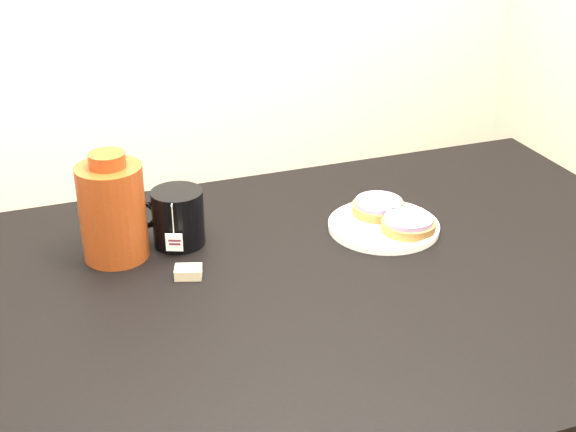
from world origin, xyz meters
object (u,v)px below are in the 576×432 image
(mug, at_px, (177,217))
(bagel_package, at_px, (112,210))
(bagel_back, at_px, (379,207))
(bagel_front, at_px, (408,224))
(teabag_pouch, at_px, (188,272))
(table, at_px, (312,322))
(plate, at_px, (384,225))

(mug, relative_size, bagel_package, 0.76)
(bagel_back, xyz_separation_m, bagel_front, (0.02, -0.08, 0.00))
(mug, height_order, teabag_pouch, mug)
(bagel_back, xyz_separation_m, mug, (-0.38, 0.03, 0.03))
(bagel_package, bearing_deg, teabag_pouch, -48.85)
(table, xyz_separation_m, teabag_pouch, (-0.19, 0.08, 0.09))
(bagel_back, distance_m, mug, 0.39)
(bagel_front, bearing_deg, table, -158.90)
(bagel_package, bearing_deg, plate, -8.23)
(bagel_back, relative_size, mug, 0.96)
(plate, bearing_deg, table, -147.01)
(bagel_package, bearing_deg, bagel_back, -3.01)
(bagel_front, distance_m, bagel_package, 0.53)
(table, relative_size, bagel_package, 7.21)
(teabag_pouch, bearing_deg, plate, 6.56)
(plate, distance_m, bagel_back, 0.05)
(bagel_front, xyz_separation_m, bagel_package, (-0.52, 0.11, 0.06))
(table, height_order, teabag_pouch, teabag_pouch)
(table, height_order, plate, plate)
(mug, distance_m, teabag_pouch, 0.13)
(bagel_front, xyz_separation_m, mug, (-0.40, 0.12, 0.03))
(bagel_back, bearing_deg, plate, -103.28)
(bagel_back, height_order, teabag_pouch, bagel_back)
(bagel_front, bearing_deg, plate, 126.88)
(bagel_front, bearing_deg, bagel_back, 102.98)
(mug, xyz_separation_m, bagel_package, (-0.11, -0.01, 0.04))
(mug, bearing_deg, table, -26.30)
(teabag_pouch, height_order, bagel_package, bagel_package)
(bagel_front, height_order, teabag_pouch, bagel_front)
(bagel_back, relative_size, bagel_package, 0.73)
(bagel_back, bearing_deg, bagel_package, 176.99)
(table, bearing_deg, bagel_back, 39.76)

